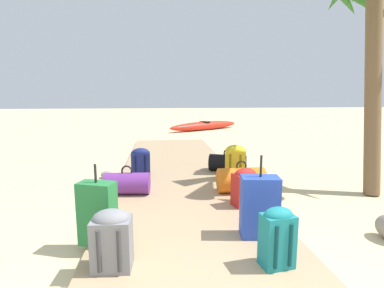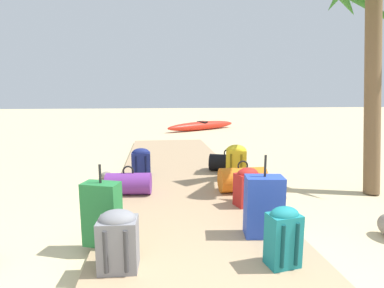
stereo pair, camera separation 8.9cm
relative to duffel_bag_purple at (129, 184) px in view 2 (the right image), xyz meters
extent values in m
plane|color=#CCB789|center=(0.82, 0.29, -0.24)|extent=(60.00, 60.00, 0.00)
cube|color=tan|center=(0.82, 1.11, -0.20)|extent=(2.09, 8.26, 0.08)
cylinder|color=#6B2D84|center=(0.00, 0.00, 0.00)|extent=(0.67, 0.37, 0.31)
torus|color=black|center=(0.00, 0.00, 0.19)|extent=(0.17, 0.04, 0.16)
cube|color=red|center=(1.57, -0.64, 0.05)|extent=(0.35, 0.29, 0.43)
ellipsoid|color=red|center=(1.57, -0.64, 0.27)|extent=(0.34, 0.27, 0.15)
cylinder|color=#5B110F|center=(1.53, -0.76, 0.05)|extent=(0.04, 0.04, 0.34)
cylinder|color=#5B110F|center=(1.67, -0.72, 0.05)|extent=(0.04, 0.04, 0.34)
cylinder|color=orange|center=(1.67, -0.08, 0.02)|extent=(0.69, 0.37, 0.36)
torus|color=black|center=(1.67, -0.08, 0.23)|extent=(0.16, 0.03, 0.16)
cube|color=navy|center=(0.14, 1.09, 0.04)|extent=(0.34, 0.21, 0.40)
ellipsoid|color=navy|center=(0.14, 1.09, 0.24)|extent=(0.32, 0.20, 0.17)
cylinder|color=black|center=(0.05, 0.99, 0.04)|extent=(0.04, 0.04, 0.32)
cylinder|color=black|center=(0.22, 0.99, 0.04)|extent=(0.04, 0.04, 0.32)
cube|color=#237538|center=(-0.12, -1.48, 0.15)|extent=(0.39, 0.29, 0.61)
cylinder|color=black|center=(-0.12, -1.48, 0.54)|extent=(0.02, 0.02, 0.18)
cube|color=#2847B7|center=(1.47, -1.49, 0.15)|extent=(0.40, 0.28, 0.62)
cylinder|color=black|center=(1.47, -1.49, 0.57)|extent=(0.02, 0.02, 0.22)
cylinder|color=black|center=(1.75, 1.15, 0.00)|extent=(0.76, 0.53, 0.31)
torus|color=black|center=(1.75, 1.15, 0.19)|extent=(0.16, 0.08, 0.16)
cube|color=#197A7F|center=(1.44, -2.04, 0.07)|extent=(0.29, 0.23, 0.45)
ellipsoid|color=#197A7F|center=(1.44, -2.04, 0.29)|extent=(0.28, 0.21, 0.13)
cylinder|color=#0C3D3F|center=(1.39, -2.15, 0.07)|extent=(0.04, 0.04, 0.36)
cylinder|color=#0C3D3F|center=(1.52, -2.12, 0.07)|extent=(0.04, 0.04, 0.36)
cube|color=slate|center=(0.07, -1.93, 0.06)|extent=(0.33, 0.26, 0.43)
ellipsoid|color=slate|center=(0.07, -1.93, 0.27)|extent=(0.31, 0.24, 0.16)
cylinder|color=#3A3A3D|center=(-0.01, -2.04, 0.06)|extent=(0.04, 0.04, 0.35)
cylinder|color=#3A3A3D|center=(0.15, -2.05, 0.06)|extent=(0.04, 0.04, 0.35)
cube|color=gold|center=(1.75, 0.55, 0.10)|extent=(0.39, 0.33, 0.52)
ellipsoid|color=gold|center=(1.75, 0.55, 0.36)|extent=(0.37, 0.32, 0.17)
cylinder|color=#6D5E11|center=(1.63, 0.45, 0.10)|extent=(0.04, 0.04, 0.41)
cylinder|color=#6D5E11|center=(1.79, 0.40, 0.10)|extent=(0.04, 0.04, 0.41)
cylinder|color=brown|center=(3.68, -0.03, 1.39)|extent=(0.23, 0.61, 3.27)
cone|color=#2D6B28|center=(3.92, 0.68, 2.83)|extent=(1.46, 0.80, 1.21)
ellipsoid|color=red|center=(2.45, 8.57, -0.05)|extent=(3.40, 2.43, 0.37)
torus|color=black|center=(2.45, 8.57, 0.11)|extent=(0.68, 0.68, 0.05)
ellipsoid|color=gray|center=(-0.50, 1.18, -0.17)|extent=(0.28, 0.28, 0.13)
camera|label=1|loc=(0.48, -4.30, 1.27)|focal=28.15mm
camera|label=2|loc=(0.39, -4.29, 1.27)|focal=28.15mm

